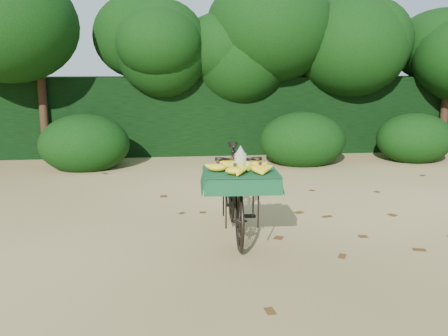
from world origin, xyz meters
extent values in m
plane|color=tan|center=(0.00, 0.00, 0.00)|extent=(80.00, 80.00, 0.00)
imported|color=black|center=(-0.51, 0.08, 0.55)|extent=(0.60, 1.85, 1.10)
cube|color=black|center=(-0.54, -0.52, 0.90)|extent=(0.42, 0.50, 0.03)
cube|color=#124627|center=(-0.54, -0.52, 0.92)|extent=(0.82, 0.69, 0.01)
ellipsoid|color=#9B9A25|center=(-0.46, -0.53, 0.98)|extent=(0.11, 0.08, 0.12)
ellipsoid|color=#9B9A25|center=(-0.54, -0.46, 0.98)|extent=(0.11, 0.08, 0.12)
ellipsoid|color=#9B9A25|center=(-0.62, -0.52, 0.98)|extent=(0.11, 0.08, 0.12)
ellipsoid|color=#9B9A25|center=(-0.54, -0.59, 0.98)|extent=(0.11, 0.08, 0.12)
cylinder|color=#EAE5C6|center=(-0.54, -0.51, 1.03)|extent=(0.13, 0.13, 0.16)
cube|color=black|center=(0.00, 6.30, 0.90)|extent=(26.00, 1.80, 1.80)
camera|label=1|loc=(-1.26, -5.37, 1.99)|focal=38.00mm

